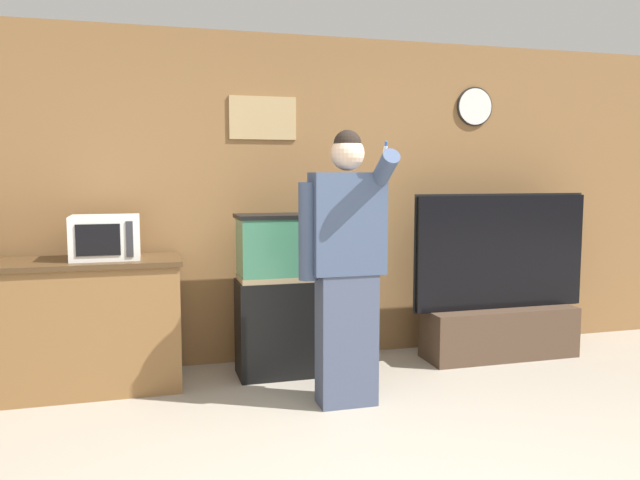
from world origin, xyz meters
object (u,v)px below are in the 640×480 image
object	(u,v)px
tv_on_stand	(500,310)
person_standing	(346,264)
aquarium_on_stand	(303,294)
microwave	(106,237)
counter_island	(57,327)

from	to	relation	value
tv_on_stand	person_standing	world-z (taller)	person_standing
aquarium_on_stand	person_standing	world-z (taller)	person_standing
microwave	tv_on_stand	bearing A→B (deg)	-1.47
counter_island	aquarium_on_stand	world-z (taller)	aquarium_on_stand
counter_island	microwave	world-z (taller)	microwave
counter_island	aquarium_on_stand	xyz separation A→B (m)	(1.74, -0.04, 0.15)
counter_island	aquarium_on_stand	size ratio (longest dim) A/B	1.38
counter_island	person_standing	distance (m)	2.04
tv_on_stand	person_standing	size ratio (longest dim) A/B	0.85
microwave	aquarium_on_stand	xyz separation A→B (m)	(1.40, -0.04, -0.46)
microwave	person_standing	distance (m)	1.69
microwave	person_standing	xyz separation A→B (m)	(1.51, -0.76, -0.14)
person_standing	microwave	bearing A→B (deg)	153.37
aquarium_on_stand	person_standing	distance (m)	0.79
counter_island	microwave	bearing A→B (deg)	0.81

